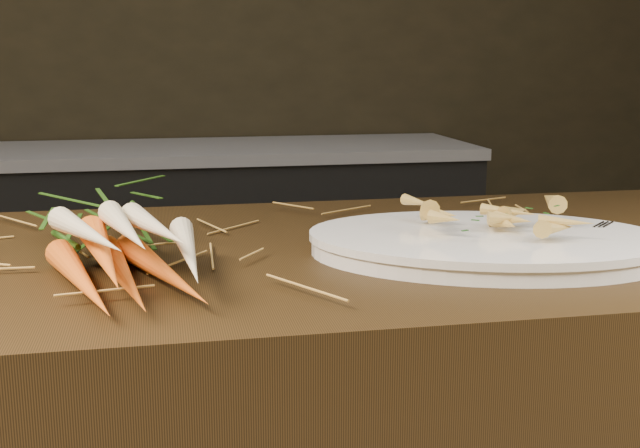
% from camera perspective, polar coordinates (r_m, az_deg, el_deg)
% --- Properties ---
extents(back_counter, '(1.82, 0.62, 0.84)m').
position_cam_1_polar(back_counter, '(3.04, -6.65, -2.31)').
color(back_counter, black).
rests_on(back_counter, ground).
extents(straw_bedding, '(1.40, 0.60, 0.02)m').
position_cam_1_polar(straw_bedding, '(1.09, -14.68, -1.78)').
color(straw_bedding, '#AD8840').
rests_on(straw_bedding, main_counter).
extents(root_veg_bunch, '(0.26, 0.53, 0.10)m').
position_cam_1_polar(root_veg_bunch, '(1.05, -15.15, -0.18)').
color(root_veg_bunch, '#CC531E').
rests_on(root_veg_bunch, main_counter).
extents(serving_platter, '(0.53, 0.43, 0.02)m').
position_cam_1_polar(serving_platter, '(1.08, 11.73, -1.57)').
color(serving_platter, white).
rests_on(serving_platter, main_counter).
extents(roasted_veg_heap, '(0.26, 0.22, 0.05)m').
position_cam_1_polar(roasted_veg_heap, '(1.07, 11.81, 0.41)').
color(roasted_veg_heap, '#B88E35').
rests_on(roasted_veg_heap, serving_platter).
extents(serving_fork, '(0.14, 0.13, 0.00)m').
position_cam_1_polar(serving_fork, '(1.09, 20.53, -1.21)').
color(serving_fork, silver).
rests_on(serving_fork, serving_platter).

